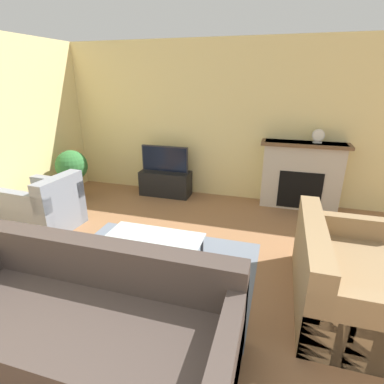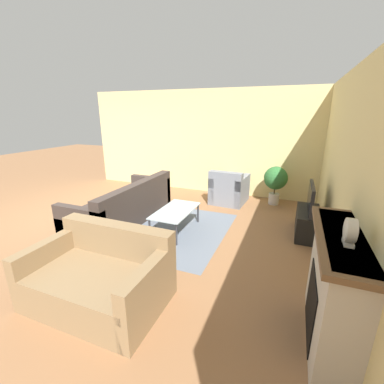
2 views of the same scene
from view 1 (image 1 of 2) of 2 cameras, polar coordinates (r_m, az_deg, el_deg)
name	(u,v)px [view 1 (image 1 of 2)]	position (r m, az deg, el deg)	size (l,w,h in m)	color
wall_back	(214,122)	(5.43, 4.14, 13.12)	(8.45, 0.06, 2.70)	beige
area_rug	(155,268)	(3.65, -7.12, -14.16)	(2.30, 1.78, 0.00)	slate
fireplace	(301,174)	(5.30, 20.07, 3.21)	(1.37, 0.38, 1.12)	#BCB2A3
tv_stand	(166,183)	(5.65, -5.04, 1.68)	(0.94, 0.38, 0.46)	black
tv	(165,159)	(5.51, -5.20, 6.27)	(0.88, 0.06, 0.48)	#232328
couch_sectional	(88,323)	(2.71, -19.26, -22.50)	(2.39, 0.99, 0.82)	#3D332D
couch_loveseat	(346,280)	(3.32, 27.24, -14.69)	(0.99, 1.52, 0.82)	#8C704C
armchair_by_window	(46,209)	(4.87, -26.12, -2.92)	(0.95, 0.84, 0.82)	gray
coffee_table	(152,242)	(3.44, -7.53, -9.34)	(1.10, 0.58, 0.41)	#333338
potted_plant	(72,168)	(5.68, -21.90, 4.22)	(0.54, 0.54, 0.91)	beige
mantel_clock	(318,136)	(5.17, 22.90, 9.83)	(0.19, 0.07, 0.22)	beige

